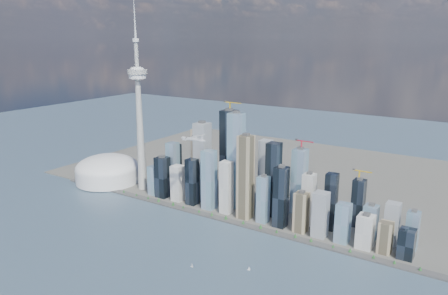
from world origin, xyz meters
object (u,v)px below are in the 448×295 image
Objects in this scene: airplane at (193,139)px; needle_tower at (139,113)px; sailboat_west at (192,266)px; dome_stadium at (108,170)px; sailboat_east at (249,269)px.

needle_tower is at bearing 157.49° from airplane.
sailboat_west is at bearing -35.44° from needle_tower.
sailboat_west is at bearing -56.33° from airplane.
dome_stadium is (-140.00, -10.00, -196.40)m from needle_tower.
airplane reaches higher than dome_stadium.
sailboat_west is (406.64, -289.38, -232.70)m from needle_tower.
needle_tower is 61.31× the size of sailboat_east.
sailboat_west is 114.87m from sailboat_east.
dome_stadium is 455.68m from airplane.
needle_tower reaches higher than airplane.
dome_stadium is at bearing 142.74° from sailboat_east.
sailboat_west is at bearing -170.90° from sailboat_east.
sailboat_west is (546.64, -279.38, -36.30)m from dome_stadium.
dome_stadium is 614.97m from sailboat_west.
dome_stadium reaches higher than sailboat_west.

